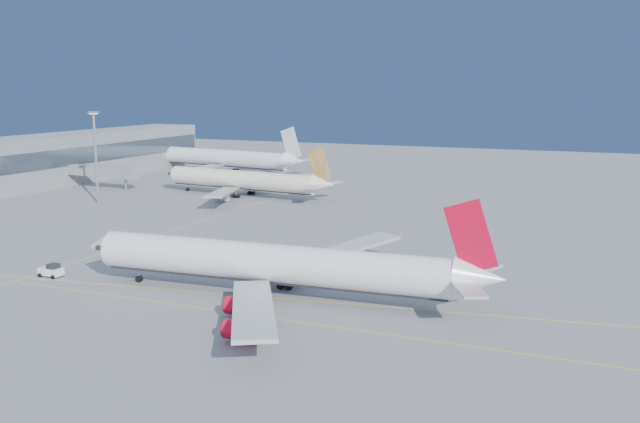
{
  "coord_description": "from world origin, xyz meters",
  "views": [
    {
      "loc": [
        45.75,
        -93.66,
        30.12
      ],
      "look_at": [
        -5.1,
        25.66,
        7.0
      ],
      "focal_mm": 40.0,
      "sensor_mm": 36.0,
      "label": 1
    }
  ],
  "objects": [
    {
      "name": "airliner_third",
      "position": [
        -79.22,
        119.26,
        5.07
      ],
      "size": [
        62.38,
        56.95,
        16.76
      ],
      "rotation": [
        0.0,
        0.0,
        -0.16
      ],
      "color": "white",
      "rests_on": "ground"
    },
    {
      "name": "light_mast",
      "position": [
        -77.77,
        50.36,
        13.9
      ],
      "size": [
        2.04,
        2.04,
        23.54
      ],
      "color": "gray",
      "rests_on": "ground"
    },
    {
      "name": "ground",
      "position": [
        0.0,
        0.0,
        0.0
      ],
      "size": [
        500.0,
        500.0,
        0.0
      ],
      "primitive_type": "plane",
      "color": "slate",
      "rests_on": "ground"
    },
    {
      "name": "jet_bridge",
      "position": [
        -93.11,
        72.0,
        5.17
      ],
      "size": [
        23.6,
        3.6,
        6.9
      ],
      "color": "gray",
      "rests_on": "ground"
    },
    {
      "name": "pushback_tug",
      "position": [
        -36.6,
        -9.47,
        1.0
      ],
      "size": [
        3.88,
        2.41,
        2.16
      ],
      "rotation": [
        0.0,
        0.0,
        -0.02
      ],
      "color": "white",
      "rests_on": "ground"
    },
    {
      "name": "airliner_virgin",
      "position": [
        1.38,
        -5.18,
        4.79
      ],
      "size": [
        64.39,
        57.77,
        15.88
      ],
      "rotation": [
        0.0,
        0.0,
        0.06
      ],
      "color": "white",
      "rests_on": "ground"
    },
    {
      "name": "taxiway_lines",
      "position": [
        -14.71,
        6.34,
        0.01
      ],
      "size": [
        118.86,
        140.0,
        0.02
      ],
      "color": "#D9C20C",
      "rests_on": "ground"
    },
    {
      "name": "airliner_etihad",
      "position": [
        -48.72,
        75.5,
        4.45
      ],
      "size": [
        56.07,
        51.49,
        14.63
      ],
      "rotation": [
        0.0,
        0.0,
        -0.11
      ],
      "color": "beige",
      "rests_on": "ground"
    },
    {
      "name": "terminal",
      "position": [
        -114.93,
        85.0,
        7.51
      ],
      "size": [
        18.4,
        110.0,
        15.0
      ],
      "color": "gray",
      "rests_on": "ground"
    }
  ]
}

